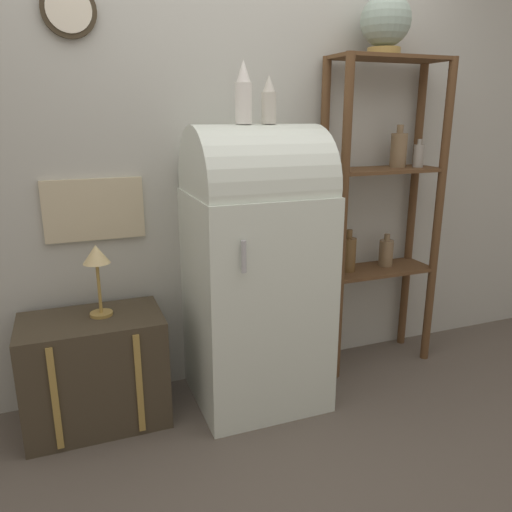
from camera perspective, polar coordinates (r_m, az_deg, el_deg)
name	(u,v)px	position (r m, az deg, el deg)	size (l,w,h in m)	color
ground_plane	(272,418)	(2.74, 1.88, -17.97)	(12.00, 12.00, 0.00)	#60564C
wall_back	(233,147)	(2.81, -2.62, 12.34)	(7.00, 0.09, 2.70)	#B7B7AD
refrigerator	(256,264)	(2.61, -0.03, -0.91)	(0.67, 0.65, 1.48)	silver
suitcase_trunk	(95,371)	(2.69, -17.90, -12.35)	(0.68, 0.42, 0.57)	#423828
shelf_unit	(381,202)	(3.07, 14.10, 5.99)	(0.71, 0.29, 1.83)	brown
globe	(386,22)	(3.02, 14.60, 24.43)	(0.27, 0.27, 0.31)	#AD8942
vase_left	(244,94)	(2.47, -1.43, 17.98)	(0.08, 0.08, 0.29)	white
vase_center	(269,101)	(2.51, 1.48, 17.26)	(0.07, 0.07, 0.23)	beige
desk_lamp	(97,262)	(2.51, -17.74, -0.68)	(0.13, 0.13, 0.36)	#AD8942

